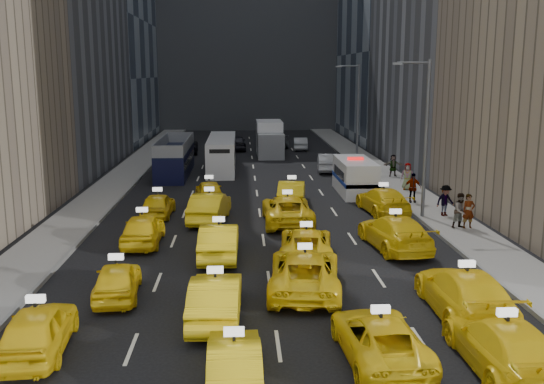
{
  "coord_description": "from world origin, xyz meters",
  "views": [
    {
      "loc": [
        -1.09,
        -21.39,
        8.31
      ],
      "look_at": [
        0.55,
        10.28,
        2.0
      ],
      "focal_mm": 40.0,
      "sensor_mm": 36.0,
      "label": 1
    }
  ],
  "objects_px": {
    "taxi_1": "(234,363)",
    "city_bus": "(222,154)",
    "double_decker": "(175,157)",
    "taxi_2": "(380,338)",
    "pedestrian_0": "(469,211)",
    "box_truck": "(270,139)",
    "taxi_3": "(504,345)",
    "taxi_0": "(38,329)",
    "nypd_van": "(355,177)"
  },
  "relations": [
    {
      "from": "taxi_1",
      "to": "city_bus",
      "type": "relative_size",
      "value": 0.37
    },
    {
      "from": "double_decker",
      "to": "city_bus",
      "type": "height_order",
      "value": "double_decker"
    },
    {
      "from": "taxi_2",
      "to": "pedestrian_0",
      "type": "relative_size",
      "value": 2.6
    },
    {
      "from": "double_decker",
      "to": "box_truck",
      "type": "bearing_deg",
      "value": 51.05
    },
    {
      "from": "taxi_3",
      "to": "box_truck",
      "type": "bearing_deg",
      "value": -84.97
    },
    {
      "from": "city_bus",
      "to": "taxi_0",
      "type": "bearing_deg",
      "value": -97.27
    },
    {
      "from": "box_truck",
      "to": "pedestrian_0",
      "type": "distance_m",
      "value": 31.55
    },
    {
      "from": "nypd_van",
      "to": "city_bus",
      "type": "height_order",
      "value": "city_bus"
    },
    {
      "from": "taxi_2",
      "to": "pedestrian_0",
      "type": "distance_m",
      "value": 16.37
    },
    {
      "from": "taxi_1",
      "to": "taxi_2",
      "type": "distance_m",
      "value": 4.45
    },
    {
      "from": "taxi_0",
      "to": "taxi_1",
      "type": "xyz_separation_m",
      "value": [
        5.89,
        -2.29,
        -0.08
      ]
    },
    {
      "from": "city_bus",
      "to": "pedestrian_0",
      "type": "height_order",
      "value": "city_bus"
    },
    {
      "from": "taxi_2",
      "to": "taxi_3",
      "type": "relative_size",
      "value": 0.91
    },
    {
      "from": "taxi_3",
      "to": "pedestrian_0",
      "type": "distance_m",
      "value": 15.86
    },
    {
      "from": "taxi_1",
      "to": "taxi_3",
      "type": "xyz_separation_m",
      "value": [
        7.58,
        0.46,
        0.09
      ]
    },
    {
      "from": "nypd_van",
      "to": "box_truck",
      "type": "distance_m",
      "value": 20.5
    },
    {
      "from": "taxi_2",
      "to": "city_bus",
      "type": "height_order",
      "value": "city_bus"
    },
    {
      "from": "taxi_3",
      "to": "nypd_van",
      "type": "bearing_deg",
      "value": -91.76
    },
    {
      "from": "nypd_van",
      "to": "double_decker",
      "type": "relative_size",
      "value": 0.59
    },
    {
      "from": "taxi_0",
      "to": "taxi_3",
      "type": "distance_m",
      "value": 13.59
    },
    {
      "from": "taxi_1",
      "to": "taxi_2",
      "type": "height_order",
      "value": "taxi_1"
    },
    {
      "from": "taxi_1",
      "to": "box_truck",
      "type": "distance_m",
      "value": 45.93
    },
    {
      "from": "taxi_2",
      "to": "taxi_3",
      "type": "xyz_separation_m",
      "value": [
        3.34,
        -0.89,
        0.1
      ]
    },
    {
      "from": "taxi_3",
      "to": "pedestrian_0",
      "type": "bearing_deg",
      "value": -107.68
    },
    {
      "from": "taxi_1",
      "to": "double_decker",
      "type": "distance_m",
      "value": 34.85
    },
    {
      "from": "taxi_0",
      "to": "taxi_3",
      "type": "relative_size",
      "value": 0.83
    },
    {
      "from": "taxi_1",
      "to": "double_decker",
      "type": "relative_size",
      "value": 0.4
    },
    {
      "from": "box_truck",
      "to": "pedestrian_0",
      "type": "bearing_deg",
      "value": -71.6
    },
    {
      "from": "taxi_1",
      "to": "taxi_3",
      "type": "height_order",
      "value": "taxi_3"
    },
    {
      "from": "taxi_2",
      "to": "city_bus",
      "type": "bearing_deg",
      "value": -84.18
    },
    {
      "from": "taxi_0",
      "to": "taxi_1",
      "type": "distance_m",
      "value": 6.32
    },
    {
      "from": "taxi_3",
      "to": "box_truck",
      "type": "relative_size",
      "value": 0.7
    },
    {
      "from": "box_truck",
      "to": "taxi_2",
      "type": "bearing_deg",
      "value": -86.96
    },
    {
      "from": "nypd_van",
      "to": "taxi_2",
      "type": "bearing_deg",
      "value": -92.65
    },
    {
      "from": "city_bus",
      "to": "box_truck",
      "type": "xyz_separation_m",
      "value": [
        4.55,
        9.03,
        0.29
      ]
    },
    {
      "from": "nypd_van",
      "to": "double_decker",
      "type": "height_order",
      "value": "double_decker"
    },
    {
      "from": "box_truck",
      "to": "nypd_van",
      "type": "bearing_deg",
      "value": -74.33
    },
    {
      "from": "pedestrian_0",
      "to": "box_truck",
      "type": "bearing_deg",
      "value": 103.65
    },
    {
      "from": "nypd_van",
      "to": "box_truck",
      "type": "xyz_separation_m",
      "value": [
        -4.97,
        19.88,
        0.53
      ]
    },
    {
      "from": "taxi_1",
      "to": "pedestrian_0",
      "type": "distance_m",
      "value": 19.85
    },
    {
      "from": "nypd_van",
      "to": "pedestrian_0",
      "type": "bearing_deg",
      "value": -61.86
    },
    {
      "from": "taxi_0",
      "to": "city_bus",
      "type": "distance_m",
      "value": 34.8
    },
    {
      "from": "taxi_1",
      "to": "taxi_3",
      "type": "distance_m",
      "value": 7.59
    },
    {
      "from": "taxi_2",
      "to": "double_decker",
      "type": "relative_size",
      "value": 0.46
    },
    {
      "from": "taxi_0",
      "to": "nypd_van",
      "type": "relative_size",
      "value": 0.72
    },
    {
      "from": "city_bus",
      "to": "pedestrian_0",
      "type": "xyz_separation_m",
      "value": [
        13.65,
        -21.17,
        -0.31
      ]
    },
    {
      "from": "taxi_2",
      "to": "nypd_van",
      "type": "bearing_deg",
      "value": -102.19
    },
    {
      "from": "pedestrian_0",
      "to": "taxi_2",
      "type": "bearing_deg",
      "value": -122.43
    },
    {
      "from": "double_decker",
      "to": "pedestrian_0",
      "type": "height_order",
      "value": "double_decker"
    },
    {
      "from": "taxi_3",
      "to": "city_bus",
      "type": "height_order",
      "value": "city_bus"
    }
  ]
}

